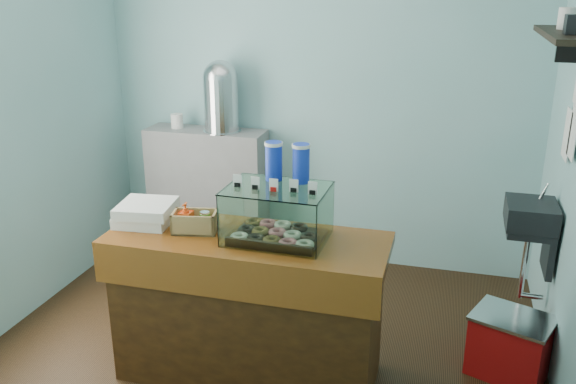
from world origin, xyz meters
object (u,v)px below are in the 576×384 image
(counter, at_px, (248,306))
(red_cooler, at_px, (510,345))
(coffee_urn, at_px, (221,95))
(display_case, at_px, (279,209))

(counter, bearing_deg, red_cooler, 15.19)
(coffee_urn, bearing_deg, counter, -64.49)
(counter, bearing_deg, display_case, 16.31)
(display_case, relative_size, coffee_urn, 0.98)
(counter, height_order, display_case, display_case)
(display_case, height_order, coffee_urn, coffee_urn)
(display_case, xyz_separation_m, coffee_urn, (-0.92, 1.51, 0.33))
(coffee_urn, bearing_deg, red_cooler, -27.06)
(coffee_urn, height_order, red_cooler, coffee_urn)
(display_case, bearing_deg, red_cooler, 16.23)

